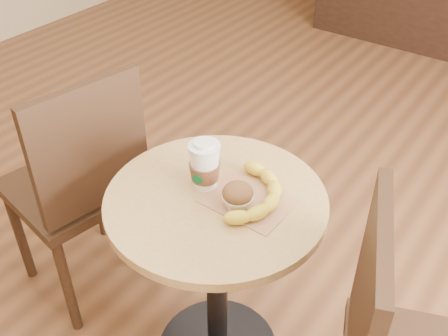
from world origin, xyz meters
name	(u,v)px	position (x,y,z in m)	size (l,w,h in m)	color
cafe_table	(217,255)	(0.09, -0.10, 0.51)	(0.64, 0.64, 0.75)	black
chair_left	(81,184)	(-0.50, -0.13, 0.54)	(0.50, 0.50, 0.99)	#301D10
kraft_bag	(248,201)	(0.18, -0.07, 0.75)	(0.24, 0.18, 0.00)	#A97551
coffee_cup	(205,167)	(0.03, -0.08, 0.82)	(0.09, 0.09, 0.15)	white
muffin	(238,196)	(0.17, -0.11, 0.79)	(0.09, 0.09, 0.08)	silver
banana	(253,194)	(0.18, -0.06, 0.77)	(0.20, 0.29, 0.04)	yellow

